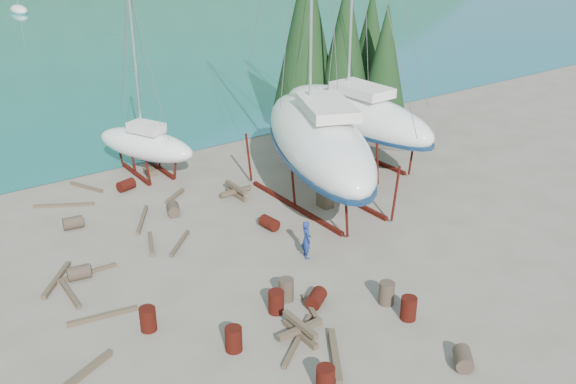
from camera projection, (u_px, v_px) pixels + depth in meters
ground at (297, 271)px, 26.09m from camera, size 600.00×600.00×0.00m
cypress_near_right at (345, 46)px, 39.33m from camera, size 3.60×3.60×10.00m
cypress_mid_right at (385, 63)px, 38.99m from camera, size 3.06×3.06×8.50m
cypress_back_left at (306, 29)px, 39.66m from camera, size 4.14×4.14×11.50m
cypress_far_right at (370, 47)px, 41.90m from camera, size 3.24×3.24×9.00m
moored_boat_mid at (19, 10)px, 90.71m from camera, size 2.00×5.00×6.05m
large_sailboat_near at (318, 139)px, 30.88m from camera, size 8.72×13.66×20.79m
large_sailboat_far at (354, 115)px, 35.93m from camera, size 3.79×11.48×17.95m
small_sailboat_shore at (146, 144)px, 35.10m from camera, size 4.46×6.70×10.30m
worker at (306, 239)px, 26.80m from camera, size 0.57×0.71×1.68m
drum_1 at (463, 359)px, 20.55m from camera, size 1.02×1.04×0.58m
drum_3 at (325, 379)px, 19.43m from camera, size 0.58×0.58×0.88m
drum_4 at (126, 185)px, 33.47m from camera, size 1.01×0.80×0.58m
drum_5 at (387, 293)px, 23.79m from camera, size 0.58×0.58×0.88m
drum_6 at (269, 223)px, 29.43m from camera, size 0.68×0.94×0.58m
drum_7 at (409, 308)px, 22.88m from camera, size 0.58×0.58×0.88m
drum_8 at (148, 319)px, 22.28m from camera, size 0.58×0.58×0.88m
drum_9 at (73, 223)px, 29.45m from camera, size 0.96×0.71×0.58m
drum_10 at (234, 339)px, 21.25m from camera, size 0.58×0.58×0.88m
drum_11 at (173, 209)px, 30.80m from camera, size 0.84×1.02×0.58m
drum_12 at (316, 298)px, 23.73m from camera, size 1.05×0.96×0.58m
drum_14 at (276, 302)px, 23.25m from camera, size 0.58×0.58×0.88m
drum_15 at (79, 273)px, 25.41m from camera, size 0.96×0.71×0.58m
drum_17 at (286, 290)px, 24.00m from camera, size 0.58×0.58×0.88m
timber_0 at (64, 205)px, 31.72m from camera, size 2.60×1.56×0.14m
timber_2 at (57, 280)px, 25.31m from camera, size 1.77×2.14×0.19m
timber_3 at (298, 340)px, 21.78m from camera, size 2.50×1.91×0.15m
timber_6 at (175, 196)px, 32.65m from camera, size 1.51×1.14×0.19m
timber_7 at (311, 310)px, 23.42m from camera, size 0.78×1.81×0.17m
timber_8 at (151, 244)px, 28.01m from camera, size 0.91×1.96×0.19m
timber_9 at (86, 187)px, 33.78m from camera, size 1.09×2.13×0.15m
timber_10 at (142, 220)px, 30.22m from camera, size 1.66×2.54×0.16m
timber_11 at (180, 243)px, 28.08m from camera, size 1.75×1.73×0.15m
timber_12 at (103, 316)px, 23.06m from camera, size 2.51×0.62×0.17m
timber_14 at (83, 374)px, 20.19m from camera, size 2.29×1.21×0.18m
timber_15 at (85, 273)px, 25.77m from camera, size 2.59×0.20×0.15m
timber_16 at (335, 356)px, 20.96m from camera, size 1.67×2.34×0.23m
timber_17 at (70, 294)px, 24.41m from camera, size 0.21×2.24×0.16m
timber_pile_fore at (300, 329)px, 21.97m from camera, size 1.80×1.80×0.60m
timber_pile_aft at (236, 191)px, 32.73m from camera, size 1.80×1.80×0.60m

